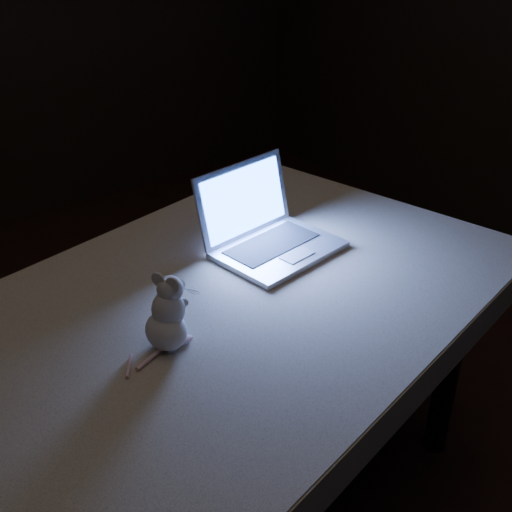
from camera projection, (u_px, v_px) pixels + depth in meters
floor at (234, 507)px, 2.05m from camera, size 5.00×5.00×0.00m
table at (236, 409)px, 1.88m from camera, size 1.64×1.23×0.79m
tablecloth at (213, 318)px, 1.67m from camera, size 1.68×1.21×0.10m
laptop at (280, 216)px, 1.81m from camera, size 0.38×0.34×0.24m
plush_mouse at (165, 313)px, 1.43m from camera, size 0.14×0.14×0.18m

